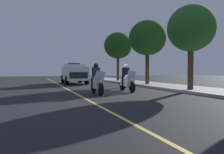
{
  "coord_description": "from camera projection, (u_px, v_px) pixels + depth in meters",
  "views": [
    {
      "loc": [
        12.19,
        -4.6,
        1.29
      ],
      "look_at": [
        -0.16,
        0.0,
        0.9
      ],
      "focal_mm": 34.4,
      "sensor_mm": 36.0,
      "label": 1
    }
  ],
  "objects": [
    {
      "name": "sidewalk_strip",
      "position": [
        188.0,
        88.0,
        15.02
      ],
      "size": [
        48.0,
        3.6,
        0.1
      ],
      "primitive_type": "cube",
      "color": "#A8A399",
      "rests_on": "ground"
    },
    {
      "name": "police_motorcycle_lead_left",
      "position": [
        97.0,
        81.0,
        11.79
      ],
      "size": [
        2.14,
        0.56,
        1.72
      ],
      "color": "black",
      "rests_on": "ground"
    },
    {
      "name": "tree_behind_suv",
      "position": [
        118.0,
        46.0,
        25.81
      ],
      "size": [
        3.36,
        3.36,
        5.8
      ],
      "color": "#42301E",
      "rests_on": "sidewalk_strip"
    },
    {
      "name": "ground_plane",
      "position": [
        113.0,
        92.0,
        13.06
      ],
      "size": [
        80.0,
        80.0,
        0.0
      ],
      "primitive_type": "plane",
      "color": "black"
    },
    {
      "name": "curb_strip",
      "position": [
        165.0,
        89.0,
        14.35
      ],
      "size": [
        48.0,
        0.24,
        0.15
      ],
      "primitive_type": "cube",
      "color": "#9E9B93",
      "rests_on": "ground"
    },
    {
      "name": "police_motorcycle_lead_right",
      "position": [
        127.0,
        80.0,
        13.34
      ],
      "size": [
        2.14,
        0.56,
        1.72
      ],
      "color": "black",
      "rests_on": "ground"
    },
    {
      "name": "tree_mid_block",
      "position": [
        191.0,
        29.0,
        13.55
      ],
      "size": [
        2.96,
        2.96,
        5.33
      ],
      "color": "#42301E",
      "rests_on": "sidewalk_strip"
    },
    {
      "name": "lane_stripe_center",
      "position": [
        75.0,
        93.0,
        12.25
      ],
      "size": [
        48.0,
        0.12,
        0.01
      ],
      "primitive_type": "cube",
      "color": "#E0D14C",
      "rests_on": "ground"
    },
    {
      "name": "police_suv",
      "position": [
        74.0,
        73.0,
        21.05
      ],
      "size": [
        4.93,
        2.13,
        2.05
      ],
      "color": "silver",
      "rests_on": "ground"
    },
    {
      "name": "tree_far_back",
      "position": [
        147.0,
        38.0,
        19.36
      ],
      "size": [
        3.39,
        3.39,
        5.72
      ],
      "color": "#42301E",
      "rests_on": "sidewalk_strip"
    }
  ]
}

